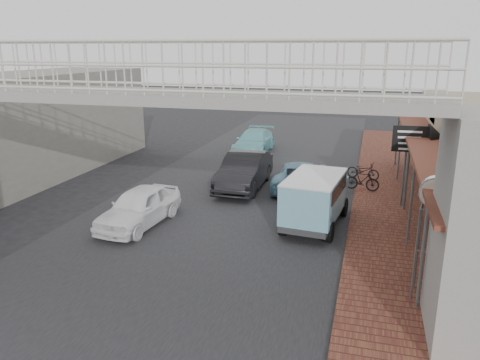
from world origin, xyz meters
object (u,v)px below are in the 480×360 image
Objects in this scene: dark_sedan at (244,171)px; street_clock at (435,198)px; angkot_van at (316,194)px; arrow_sign at (434,141)px; angkot_curb at (301,175)px; white_hatchback at (139,207)px; motorcycle_far at (362,180)px; motorcycle_near at (363,170)px; angkot_far at (254,142)px.

dark_sedan is 11.01m from street_clock.
arrow_sign reaches higher than angkot_van.
dark_sedan is at bearing 13.76° from angkot_curb.
arrow_sign is (10.14, 4.22, 2.15)m from white_hatchback.
angkot_van reaches higher than dark_sedan.
motorcycle_far is 0.48× the size of street_clock.
motorcycle_far reaches higher than motorcycle_near.
angkot_van reaches higher than white_hatchback.
angkot_far is at bearing 120.60° from angkot_van.
dark_sedan is 1.43× the size of arrow_sign.
arrow_sign reaches higher than angkot_curb.
white_hatchback is 6.04m from dark_sedan.
motorcycle_near is at bearing 119.54° from arrow_sign.
arrow_sign is at bearing 160.11° from angkot_curb.
motorcycle_near is at bearing 51.88° from white_hatchback.
angkot_far is 8.12m from motorcycle_near.
angkot_far is (-3.94, 6.80, 0.06)m from angkot_curb.
angkot_van reaches higher than motorcycle_far.
angkot_curb is 2.85× the size of motorcycle_near.
arrow_sign is at bearing -129.79° from motorcycle_near.
street_clock reaches higher than angkot_van.
motorcycle_near is at bearing 83.37° from angkot_van.
angkot_curb is 4.69m from angkot_van.
street_clock is (1.82, -9.01, 2.16)m from motorcycle_far.
dark_sedan is at bearing 135.31° from motorcycle_near.
white_hatchback is 11.20m from arrow_sign.
motorcycle_near is (5.20, 2.69, -0.28)m from dark_sedan.
street_clock is (3.33, -4.37, 1.50)m from angkot_van.
motorcycle_far is (6.61, -6.65, -0.13)m from angkot_far.
street_clock is (4.50, -8.87, 2.09)m from angkot_curb.
street_clock is at bearing -11.42° from white_hatchback.
arrow_sign is (0.70, 6.96, 0.13)m from street_clock.
angkot_curb is 5.96m from arrow_sign.
motorcycle_far is (7.62, 6.28, -0.13)m from white_hatchback.
street_clock is (1.82, -10.95, 2.20)m from motorcycle_near.
angkot_van is 5.69m from street_clock.
angkot_far is at bearing 72.50° from motorcycle_near.
angkot_curb is at bearing 102.40° from motorcycle_far.
white_hatchback is 2.55× the size of motorcycle_near.
dark_sedan reaches higher than motorcycle_far.
motorcycle_near is (7.62, 8.21, -0.17)m from white_hatchback.
angkot_van is 1.20× the size of arrow_sign.
motorcycle_far is (5.20, 0.75, -0.24)m from dark_sedan.
angkot_far reaches higher than motorcycle_far.
arrow_sign is (5.20, -1.91, 2.21)m from angkot_curb.
angkot_van is at bearing -174.94° from motorcycle_near.
motorcycle_far is at bearing 78.29° from angkot_van.
street_clock is (7.02, -8.26, 1.91)m from dark_sedan.
white_hatchback reaches higher than angkot_far.
angkot_van is 6.79m from motorcycle_near.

